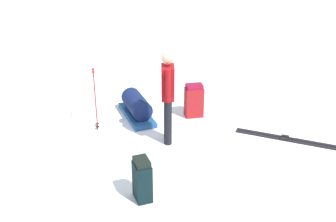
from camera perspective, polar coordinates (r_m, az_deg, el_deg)
The scene contains 7 objects.
ground_plane at distance 7.56m, azimuth 0.00°, elevation -4.81°, with size 80.00×80.00×0.00m, color white.
skier_standing at distance 7.32m, azimuth -0.03°, elevation 2.46°, with size 0.57×0.26×1.70m.
ski_pair_near at distance 8.08m, azimuth 15.58°, elevation -3.62°, with size 0.69×1.80×0.05m.
backpack_large_dark at distance 8.55m, azimuth 3.55°, elevation 1.40°, with size 0.34×0.42×0.70m.
backpack_bright at distance 6.10m, azimuth -3.52°, elevation -9.29°, with size 0.38×0.34×0.67m.
ski_poles_planted_near at distance 8.03m, azimuth -9.88°, elevation 2.01°, with size 0.20×0.11×1.21m.
gear_sled at distance 8.56m, azimuth -4.28°, elevation 0.56°, with size 1.32×0.96×0.49m.
Camera 1 is at (-6.53, -0.64, 3.76)m, focal length 44.85 mm.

